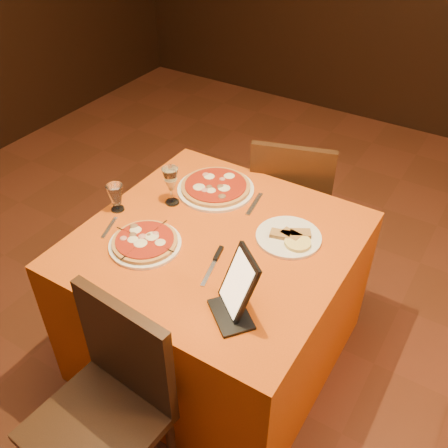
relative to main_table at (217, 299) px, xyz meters
The scene contains 12 objects.
main_table is the anchor object (origin of this frame).
chair_main_near 0.80m from the main_table, 90.00° to the right, with size 0.40×0.40×0.91m, color black, non-canonical shape.
chair_main_far 0.80m from the main_table, 90.00° to the left, with size 0.38×0.38×0.91m, color black, non-canonical shape.
pizza_near 0.49m from the main_table, 138.75° to the right, with size 0.30×0.30×0.03m.
pizza_far 0.53m from the main_table, 123.10° to the left, with size 0.37×0.37×0.03m.
cutlet_dish 0.49m from the main_table, 31.48° to the left, with size 0.28×0.28×0.03m.
wine_glass 0.57m from the main_table, 161.03° to the left, with size 0.08×0.08×0.19m, color #D3BA78, non-canonical shape.
water_glass 0.66m from the main_table, behind, with size 0.08×0.08×0.13m, color white, non-canonical shape.
tablet 0.63m from the main_table, 46.03° to the right, with size 0.17×0.01×0.24m, color black.
knife 0.42m from the main_table, 63.55° to the right, with size 0.21×0.02×0.01m, color #B0AEB5.
fork_near 0.60m from the main_table, 156.34° to the right, with size 0.15×0.02×0.01m, color silver.
fork_far 0.48m from the main_table, 86.22° to the left, with size 0.18×0.02×0.01m, color #B8B8BF.
Camera 1 is at (0.54, -0.82, 2.11)m, focal length 40.00 mm.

